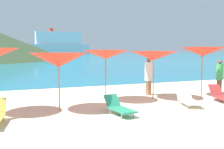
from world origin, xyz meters
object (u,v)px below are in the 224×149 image
(umbrella_6, at_px, (202,52))
(lounge_chair_0, at_px, (119,107))
(beachgoer_3, at_px, (219,75))
(umbrella_3, at_px, (59,60))
(umbrella_5, at_px, (154,56))
(umbrella_4, at_px, (106,55))
(lounge_chair_1, at_px, (188,99))
(cruise_ship, at_px, (59,44))
(beachgoer_2, at_px, (149,75))
(lounge_chair_4, at_px, (222,96))

(umbrella_6, distance_m, lounge_chair_0, 5.58)
(beachgoer_3, bearing_deg, umbrella_3, 44.29)
(umbrella_5, bearing_deg, umbrella_4, 173.24)
(umbrella_6, xyz_separation_m, lounge_chair_0, (-4.98, -1.73, -1.83))
(umbrella_4, distance_m, lounge_chair_1, 3.78)
(beachgoer_3, relative_size, cruise_ship, 0.03)
(umbrella_3, height_order, umbrella_5, umbrella_5)
(umbrella_4, bearing_deg, umbrella_6, -8.23)
(lounge_chair_0, distance_m, lounge_chair_1, 3.08)
(lounge_chair_0, bearing_deg, beachgoer_3, 11.62)
(lounge_chair_0, bearing_deg, umbrella_6, 11.80)
(beachgoer_3, bearing_deg, umbrella_4, 37.17)
(umbrella_3, relative_size, cruise_ship, 0.04)
(umbrella_4, relative_size, lounge_chair_1, 1.42)
(umbrella_6, bearing_deg, umbrella_3, -177.10)
(umbrella_5, distance_m, beachgoer_2, 1.37)
(lounge_chair_4, xyz_separation_m, beachgoer_3, (1.74, 1.90, 0.63))
(umbrella_4, height_order, umbrella_5, umbrella_4)
(umbrella_5, distance_m, lounge_chair_1, 2.52)
(umbrella_5, relative_size, beachgoer_2, 1.21)
(beachgoer_2, bearing_deg, umbrella_5, -174.03)
(umbrella_6, relative_size, beachgoer_2, 1.28)
(umbrella_3, relative_size, lounge_chair_0, 1.58)
(umbrella_4, distance_m, cruise_ship, 233.01)
(beachgoer_2, height_order, beachgoer_3, beachgoer_2)
(umbrella_6, relative_size, lounge_chair_0, 1.61)
(lounge_chair_4, distance_m, beachgoer_2, 3.39)
(umbrella_6, xyz_separation_m, beachgoer_3, (1.63, 0.54, -1.20))
(lounge_chair_4, xyz_separation_m, cruise_ship, (36.52, 231.29, 8.63))
(umbrella_4, relative_size, beachgoer_3, 1.29)
(lounge_chair_4, height_order, beachgoer_2, beachgoer_2)
(umbrella_5, height_order, lounge_chair_1, umbrella_5)
(lounge_chair_4, distance_m, cruise_ship, 234.32)
(umbrella_4, bearing_deg, beachgoer_2, 15.17)
(umbrella_3, distance_m, lounge_chair_4, 6.84)
(umbrella_4, distance_m, beachgoer_3, 6.26)
(beachgoer_2, relative_size, cruise_ship, 0.03)
(beachgoer_2, bearing_deg, lounge_chair_1, -152.81)
(lounge_chair_0, distance_m, beachgoer_2, 4.28)
(umbrella_4, relative_size, umbrella_5, 0.99)
(beachgoer_2, bearing_deg, lounge_chair_0, 160.37)
(lounge_chair_4, height_order, cruise_ship, cruise_ship)
(umbrella_3, xyz_separation_m, lounge_chair_0, (1.72, -1.39, -1.55))
(lounge_chair_4, bearing_deg, lounge_chair_1, -161.25)
(lounge_chair_1, bearing_deg, umbrella_5, 121.26)
(beachgoer_2, bearing_deg, cruise_ship, 14.34)
(umbrella_3, height_order, lounge_chair_1, umbrella_3)
(lounge_chair_0, bearing_deg, cruise_ship, 72.48)
(umbrella_3, height_order, umbrella_6, umbrella_6)
(cruise_ship, bearing_deg, umbrella_3, -102.40)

